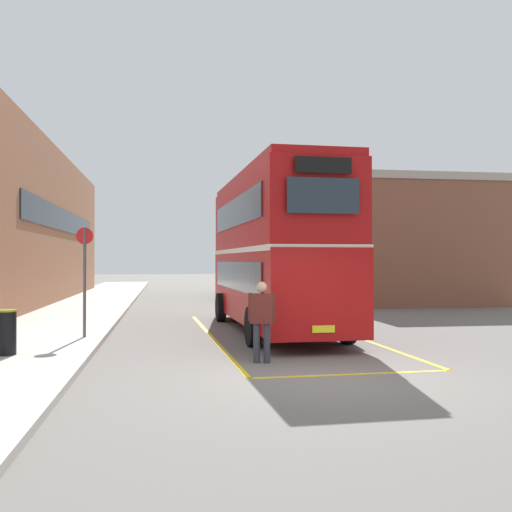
{
  "coord_description": "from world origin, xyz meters",
  "views": [
    {
      "loc": [
        -2.89,
        -10.35,
        2.16
      ],
      "look_at": [
        0.04,
        8.63,
        2.3
      ],
      "focal_mm": 41.05,
      "sensor_mm": 36.0,
      "label": 1
    }
  ],
  "objects": [
    {
      "name": "depot_building_right",
      "position": [
        9.26,
        20.8,
        3.1
      ],
      "size": [
        7.65,
        12.69,
        6.2
      ],
      "color": "brown",
      "rests_on": "ground"
    },
    {
      "name": "bay_marking_yellow",
      "position": [
        0.42,
        5.35,
        0.0
      ],
      "size": [
        4.58,
        12.09,
        0.01
      ],
      "color": "gold",
      "rests_on": "ground"
    },
    {
      "name": "sidewalk_left",
      "position": [
        -6.5,
        16.8,
        0.07
      ],
      "size": [
        4.0,
        57.6,
        0.14
      ],
      "primitive_type": "cube",
      "color": "#B2ADA3",
      "rests_on": "ground"
    },
    {
      "name": "brick_building_left",
      "position": [
        -10.78,
        21.34,
        3.83
      ],
      "size": [
        5.43,
        25.41,
        7.65
      ],
      "color": "#9E6647",
      "rests_on": "ground"
    },
    {
      "name": "bus_stop_sign",
      "position": [
        -5.01,
        5.55,
        1.86
      ],
      "size": [
        0.44,
        0.08,
        2.88
      ],
      "color": "#4C4C51",
      "rests_on": "sidewalk_left"
    },
    {
      "name": "litter_bin",
      "position": [
        -6.26,
        2.79,
        0.62
      ],
      "size": [
        0.44,
        0.44,
        0.96
      ],
      "color": "black",
      "rests_on": "sidewalk_left"
    },
    {
      "name": "single_deck_bus",
      "position": [
        2.07,
        24.18,
        1.64
      ],
      "size": [
        3.67,
        9.64,
        3.02
      ],
      "color": "black",
      "rests_on": "ground"
    },
    {
      "name": "double_decker_bus",
      "position": [
        0.38,
        7.22,
        2.51
      ],
      "size": [
        3.03,
        10.02,
        4.75
      ],
      "color": "black",
      "rests_on": "ground"
    },
    {
      "name": "ground_plane",
      "position": [
        0.0,
        14.4,
        0.0
      ],
      "size": [
        135.6,
        135.6,
        0.0
      ],
      "primitive_type": "plane",
      "color": "#66605B"
    },
    {
      "name": "pedestrian_boarding",
      "position": [
        -0.9,
        1.78,
        0.99
      ],
      "size": [
        0.56,
        0.34,
        1.71
      ],
      "color": "#2D2D38",
      "rests_on": "ground"
    }
  ]
}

